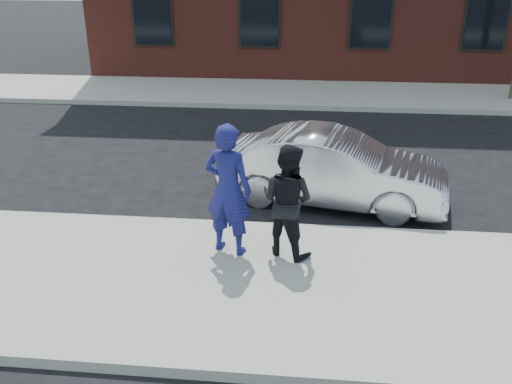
# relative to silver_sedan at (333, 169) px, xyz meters

# --- Properties ---
(ground) EXTENTS (100.00, 100.00, 0.00)m
(ground) POSITION_rel_silver_sedan_xyz_m (1.39, -2.86, -0.68)
(ground) COLOR black
(ground) RESTS_ON ground
(near_sidewalk) EXTENTS (50.00, 3.50, 0.15)m
(near_sidewalk) POSITION_rel_silver_sedan_xyz_m (1.39, -3.11, -0.60)
(near_sidewalk) COLOR #9B9893
(near_sidewalk) RESTS_ON ground
(near_curb) EXTENTS (50.00, 0.10, 0.15)m
(near_curb) POSITION_rel_silver_sedan_xyz_m (1.39, -1.31, -0.60)
(near_curb) COLOR #999691
(near_curb) RESTS_ON ground
(far_sidewalk) EXTENTS (50.00, 3.50, 0.15)m
(far_sidewalk) POSITION_rel_silver_sedan_xyz_m (1.39, 8.39, -0.60)
(far_sidewalk) COLOR #9B9893
(far_sidewalk) RESTS_ON ground
(far_curb) EXTENTS (50.00, 0.10, 0.15)m
(far_curb) POSITION_rel_silver_sedan_xyz_m (1.39, 6.59, -0.60)
(far_curb) COLOR #999691
(far_curb) RESTS_ON ground
(silver_sedan) EXTENTS (4.30, 2.22, 1.35)m
(silver_sedan) POSITION_rel_silver_sedan_xyz_m (0.00, 0.00, 0.00)
(silver_sedan) COLOR silver
(silver_sedan) RESTS_ON ground
(man_hoodie) EXTENTS (0.84, 0.68, 2.00)m
(man_hoodie) POSITION_rel_silver_sedan_xyz_m (-1.61, -2.24, 0.48)
(man_hoodie) COLOR navy
(man_hoodie) RESTS_ON near_sidewalk
(man_peacoat) EXTENTS (1.04, 0.96, 1.71)m
(man_peacoat) POSITION_rel_silver_sedan_xyz_m (-0.75, -2.21, 0.33)
(man_peacoat) COLOR black
(man_peacoat) RESTS_ON near_sidewalk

